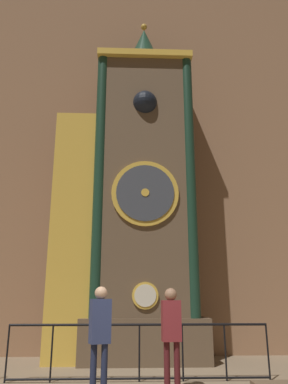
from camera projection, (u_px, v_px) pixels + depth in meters
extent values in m
cube|color=#936B4C|center=(138.00, 128.00, 12.70)|extent=(24.00, 0.30, 14.29)
cube|color=brown|center=(144.00, 339.00, 9.77)|extent=(3.30, 1.61, 1.11)
cube|color=brown|center=(144.00, 180.00, 10.96)|extent=(2.64, 1.40, 7.66)
cube|color=gold|center=(144.00, 67.00, 11.87)|extent=(2.85, 1.54, 0.20)
cylinder|color=gold|center=(145.00, 296.00, 9.37)|extent=(0.67, 0.05, 0.67)
cylinder|color=silver|center=(145.00, 296.00, 9.34)|extent=(0.55, 0.03, 0.55)
cylinder|color=gold|center=(145.00, 193.00, 10.09)|extent=(1.82, 0.07, 1.82)
cylinder|color=#3D424C|center=(145.00, 193.00, 10.05)|extent=(1.56, 0.04, 1.56)
cylinder|color=gold|center=(145.00, 192.00, 10.03)|extent=(0.22, 0.03, 0.22)
cube|color=#3A2D21|center=(144.00, 110.00, 11.34)|extent=(0.89, 0.42, 0.89)
sphere|color=black|center=(145.00, 103.00, 10.92)|extent=(0.71, 0.71, 0.71)
cylinder|color=#193828|center=(99.00, 172.00, 10.32)|extent=(0.31, 0.31, 7.66)
cylinder|color=#193828|center=(190.00, 174.00, 10.42)|extent=(0.31, 0.31, 7.66)
cylinder|color=gold|center=(144.00, 62.00, 12.04)|extent=(0.92, 0.92, 0.30)
cone|color=#1C3D2C|center=(144.00, 44.00, 12.22)|extent=(0.87, 0.87, 1.07)
sphere|color=gold|center=(144.00, 27.00, 12.40)|extent=(0.20, 0.20, 0.20)
cube|color=brown|center=(75.00, 232.00, 10.50)|extent=(1.14, 1.19, 6.74)
cube|color=gold|center=(72.00, 229.00, 9.92)|extent=(1.20, 0.06, 6.74)
cylinder|color=black|center=(7.00, 353.00, 7.45)|extent=(0.04, 0.04, 1.09)
cylinder|color=black|center=(52.00, 353.00, 7.48)|extent=(0.04, 0.04, 1.09)
cylinder|color=black|center=(96.00, 352.00, 7.52)|extent=(0.04, 0.04, 1.09)
cylinder|color=black|center=(139.00, 352.00, 7.55)|extent=(0.04, 0.04, 1.09)
cylinder|color=black|center=(183.00, 352.00, 7.59)|extent=(0.04, 0.04, 1.09)
cylinder|color=black|center=(225.00, 352.00, 7.62)|extent=(0.04, 0.04, 1.09)
cylinder|color=black|center=(268.00, 351.00, 7.66)|extent=(0.04, 0.04, 1.09)
cylinder|color=black|center=(139.00, 325.00, 7.69)|extent=(5.28, 0.05, 0.05)
cylinder|color=black|center=(139.00, 379.00, 7.42)|extent=(5.28, 0.04, 0.04)
cylinder|color=#1B213A|center=(93.00, 371.00, 6.21)|extent=(0.11, 0.11, 0.86)
cylinder|color=#1B213A|center=(104.00, 371.00, 6.22)|extent=(0.11, 0.11, 0.86)
cube|color=navy|center=(100.00, 321.00, 6.43)|extent=(0.39, 0.32, 0.73)
sphere|color=tan|center=(101.00, 293.00, 6.56)|extent=(0.22, 0.22, 0.22)
cylinder|color=#461518|center=(167.00, 367.00, 6.61)|extent=(0.11, 0.11, 0.85)
cylinder|color=#461518|center=(177.00, 367.00, 6.61)|extent=(0.11, 0.11, 0.85)
cube|color=maroon|center=(171.00, 321.00, 6.82)|extent=(0.36, 0.24, 0.71)
sphere|color=#8C664C|center=(171.00, 294.00, 6.95)|extent=(0.23, 0.23, 0.23)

